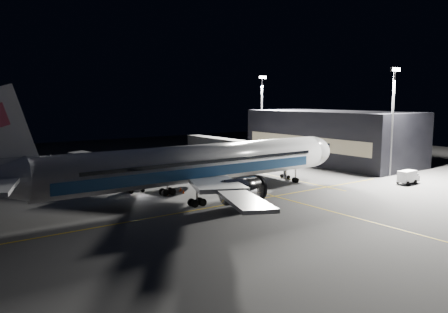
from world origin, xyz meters
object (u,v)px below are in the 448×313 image
object	(u,v)px
floodlight_mast_south	(393,112)
baggage_tug	(135,187)
jet_bridge	(240,147)
safety_cone_c	(181,189)
service_truck	(408,177)
safety_cone_b	(167,194)
safety_cone_a	(183,192)
airliner	(192,165)
floodlight_mast_north	(262,108)

from	to	relation	value
floodlight_mast_south	baggage_tug	size ratio (longest dim) A/B	7.79
jet_bridge	safety_cone_c	xyz separation A→B (m)	(-21.78, -12.30, -4.26)
service_truck	safety_cone_c	size ratio (longest dim) A/B	7.17
floodlight_mast_south	service_truck	xyz separation A→B (m)	(-4.03, -6.33, -11.11)
jet_bridge	baggage_tug	xyz separation A→B (m)	(-28.07, -8.48, -3.72)
safety_cone_b	safety_cone_c	xyz separation A→B (m)	(3.40, 1.76, 0.04)
safety_cone_a	safety_cone_b	size ratio (longest dim) A/B	1.03
baggage_tug	airliner	bearing A→B (deg)	-60.15
airliner	service_truck	size ratio (longest dim) A/B	13.24
airliner	baggage_tug	size ratio (longest dim) A/B	23.14
service_truck	jet_bridge	bearing A→B (deg)	113.53
floodlight_mast_north	service_truck	world-z (taller)	floodlight_mast_north
baggage_tug	jet_bridge	bearing A→B (deg)	19.12
floodlight_mast_north	safety_cone_c	bearing A→B (deg)	-146.61
floodlight_mast_north	safety_cone_b	bearing A→B (deg)	-147.05
service_truck	safety_cone_a	distance (m)	39.80
jet_bridge	baggage_tug	distance (m)	29.56
service_truck	safety_cone_b	distance (m)	42.43
floodlight_mast_south	baggage_tug	distance (m)	49.98
floodlight_mast_south	safety_cone_c	bearing A→B (deg)	163.51
safety_cone_b	safety_cone_c	distance (m)	3.83
safety_cone_b	safety_cone_a	bearing A→B (deg)	0.00
baggage_tug	safety_cone_a	distance (m)	8.04
baggage_tug	safety_cone_b	xyz separation A→B (m)	(2.89, -5.58, -0.58)
baggage_tug	safety_cone_a	xyz separation A→B (m)	(5.76, -5.58, -0.57)
safety_cone_b	safety_cone_c	bearing A→B (deg)	27.36
floodlight_mast_north	safety_cone_c	distance (m)	49.15
floodlight_mast_north	floodlight_mast_south	size ratio (longest dim) A/B	1.00
floodlight_mast_north	safety_cone_a	bearing A→B (deg)	-145.23
baggage_tug	safety_cone_b	world-z (taller)	baggage_tug
airliner	floodlight_mast_north	world-z (taller)	floodlight_mast_north
safety_cone_c	jet_bridge	bearing A→B (deg)	29.44
safety_cone_a	safety_cone_c	distance (m)	1.84
safety_cone_c	service_truck	bearing A→B (deg)	-26.86
safety_cone_a	floodlight_mast_north	bearing A→B (deg)	34.77
safety_cone_b	floodlight_mast_south	bearing A→B (deg)	-13.06
airliner	safety_cone_b	distance (m)	6.65
floodlight_mast_south	safety_cone_b	size ratio (longest dim) A/B	36.17
baggage_tug	safety_cone_a	bearing A→B (deg)	-41.79
baggage_tug	safety_cone_b	bearing A→B (deg)	-60.34
floodlight_mast_north	baggage_tug	size ratio (longest dim) A/B	7.79
service_truck	airliner	bearing A→B (deg)	160.43
floodlight_mast_south	safety_cone_b	bearing A→B (deg)	166.94
safety_cone_a	airliner	bearing A→B (deg)	-100.81
jet_bridge	service_truck	distance (m)	33.62
jet_bridge	safety_cone_b	distance (m)	29.16
jet_bridge	floodlight_mast_south	world-z (taller)	floodlight_mast_south
safety_cone_b	baggage_tug	bearing A→B (deg)	117.34
safety_cone_a	service_truck	bearing A→B (deg)	-24.25
airliner	baggage_tug	world-z (taller)	airliner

